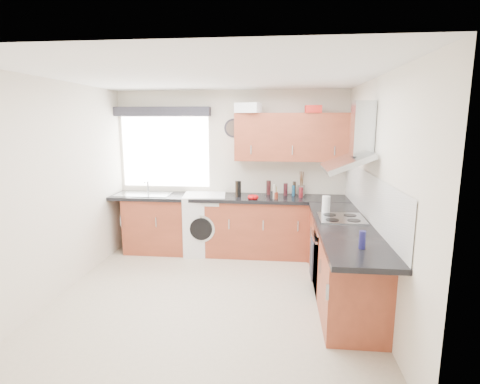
# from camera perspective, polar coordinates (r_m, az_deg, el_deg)

# --- Properties ---
(ground_plane) EXTENTS (3.60, 3.60, 0.00)m
(ground_plane) POSITION_cam_1_polar(r_m,az_deg,el_deg) (4.58, -4.40, -15.61)
(ground_plane) COLOR beige
(ceiling) EXTENTS (3.60, 3.60, 0.02)m
(ceiling) POSITION_cam_1_polar(r_m,az_deg,el_deg) (4.13, -4.91, 17.22)
(ceiling) COLOR white
(ceiling) RESTS_ON wall_back
(wall_back) EXTENTS (3.60, 0.02, 2.50)m
(wall_back) POSITION_cam_1_polar(r_m,az_deg,el_deg) (5.94, -1.44, 3.16)
(wall_back) COLOR silver
(wall_back) RESTS_ON ground_plane
(wall_front) EXTENTS (3.60, 0.02, 2.50)m
(wall_front) POSITION_cam_1_polar(r_m,az_deg,el_deg) (2.49, -12.37, -7.78)
(wall_front) COLOR silver
(wall_front) RESTS_ON ground_plane
(wall_left) EXTENTS (0.02, 3.60, 2.50)m
(wall_left) POSITION_cam_1_polar(r_m,az_deg,el_deg) (4.85, -26.06, 0.36)
(wall_left) COLOR silver
(wall_left) RESTS_ON ground_plane
(wall_right) EXTENTS (0.02, 3.60, 2.50)m
(wall_right) POSITION_cam_1_polar(r_m,az_deg,el_deg) (4.24, 20.04, -0.54)
(wall_right) COLOR silver
(wall_right) RESTS_ON ground_plane
(window) EXTENTS (1.40, 0.02, 1.10)m
(window) POSITION_cam_1_polar(r_m,az_deg,el_deg) (6.12, -11.31, 6.01)
(window) COLOR silver
(window) RESTS_ON wall_back
(window_blind) EXTENTS (1.50, 0.18, 0.14)m
(window_blind) POSITION_cam_1_polar(r_m,az_deg,el_deg) (6.02, -11.79, 11.93)
(window_blind) COLOR #27272F
(window_blind) RESTS_ON wall_back
(splashback) EXTENTS (0.01, 3.00, 0.54)m
(splashback) POSITION_cam_1_polar(r_m,az_deg,el_deg) (4.53, 18.97, -0.67)
(splashback) COLOR white
(splashback) RESTS_ON wall_right
(base_cab_back) EXTENTS (3.00, 0.58, 0.86)m
(base_cab_back) POSITION_cam_1_polar(r_m,az_deg,el_deg) (5.84, -2.75, -5.21)
(base_cab_back) COLOR brown
(base_cab_back) RESTS_ON ground_plane
(base_cab_corner) EXTENTS (0.60, 0.60, 0.86)m
(base_cab_corner) POSITION_cam_1_polar(r_m,az_deg,el_deg) (5.81, 13.12, -5.56)
(base_cab_corner) COLOR brown
(base_cab_corner) RESTS_ON ground_plane
(base_cab_right) EXTENTS (0.58, 2.10, 0.86)m
(base_cab_right) POSITION_cam_1_polar(r_m,az_deg,el_deg) (4.54, 15.31, -10.31)
(base_cab_right) COLOR brown
(base_cab_right) RESTS_ON ground_plane
(worktop_back) EXTENTS (3.60, 0.62, 0.05)m
(worktop_back) POSITION_cam_1_polar(r_m,az_deg,el_deg) (5.70, -1.81, -0.87)
(worktop_back) COLOR black
(worktop_back) RESTS_ON base_cab_back
(worktop_right) EXTENTS (0.62, 2.42, 0.05)m
(worktop_right) POSITION_cam_1_polar(r_m,az_deg,el_deg) (4.26, 15.79, -5.29)
(worktop_right) COLOR black
(worktop_right) RESTS_ON base_cab_right
(sink) EXTENTS (0.84, 0.46, 0.10)m
(sink) POSITION_cam_1_polar(r_m,az_deg,el_deg) (6.02, -14.46, 0.03)
(sink) COLOR #ABB2BA
(sink) RESTS_ON worktop_back
(oven) EXTENTS (0.56, 0.58, 0.85)m
(oven) POSITION_cam_1_polar(r_m,az_deg,el_deg) (4.68, 14.89, -9.71)
(oven) COLOR black
(oven) RESTS_ON ground_plane
(hob_plate) EXTENTS (0.52, 0.52, 0.01)m
(hob_plate) POSITION_cam_1_polar(r_m,az_deg,el_deg) (4.53, 15.19, -3.87)
(hob_plate) COLOR #ABB2BA
(hob_plate) RESTS_ON worktop_right
(extractor_hood) EXTENTS (0.52, 0.78, 0.66)m
(extractor_hood) POSITION_cam_1_polar(r_m,az_deg,el_deg) (4.42, 17.02, 6.89)
(extractor_hood) COLOR #ABB2BA
(extractor_hood) RESTS_ON wall_right
(upper_cabinets) EXTENTS (1.70, 0.35, 0.70)m
(upper_cabinets) POSITION_cam_1_polar(r_m,az_deg,el_deg) (5.67, 7.97, 8.29)
(upper_cabinets) COLOR brown
(upper_cabinets) RESTS_ON wall_back
(washing_machine) EXTENTS (0.70, 0.68, 0.92)m
(washing_machine) POSITION_cam_1_polar(r_m,az_deg,el_deg) (5.88, -5.33, -4.79)
(washing_machine) COLOR silver
(washing_machine) RESTS_ON ground_plane
(wall_clock) EXTENTS (0.29, 0.04, 0.29)m
(wall_clock) POSITION_cam_1_polar(r_m,az_deg,el_deg) (5.86, -1.00, 9.71)
(wall_clock) COLOR #27272F
(wall_clock) RESTS_ON wall_back
(casserole) EXTENTS (0.40, 0.34, 0.14)m
(casserole) POSITION_cam_1_polar(r_m,az_deg,el_deg) (5.58, 1.27, 12.69)
(casserole) COLOR silver
(casserole) RESTS_ON upper_cabinets
(storage_box) EXTENTS (0.23, 0.19, 0.10)m
(storage_box) POSITION_cam_1_polar(r_m,az_deg,el_deg) (5.58, 11.08, 12.29)
(storage_box) COLOR red
(storage_box) RESTS_ON upper_cabinets
(utensil_pot) EXTENTS (0.13, 0.13, 0.15)m
(utensil_pot) POSITION_cam_1_polar(r_m,az_deg,el_deg) (5.84, 9.31, 0.27)
(utensil_pot) COLOR slate
(utensil_pot) RESTS_ON worktop_back
(kitchen_roll) EXTENTS (0.11, 0.11, 0.22)m
(kitchen_roll) POSITION_cam_1_polar(r_m,az_deg,el_deg) (4.73, 12.98, -1.90)
(kitchen_roll) COLOR silver
(kitchen_roll) RESTS_ON worktop_right
(tomato_cluster) EXTENTS (0.16, 0.16, 0.06)m
(tomato_cluster) POSITION_cam_1_polar(r_m,az_deg,el_deg) (5.46, 1.98, -0.79)
(tomato_cluster) COLOR #B2090C
(tomato_cluster) RESTS_ON worktop_back
(jar_0) EXTENTS (0.07, 0.07, 0.22)m
(jar_0) POSITION_cam_1_polar(r_m,az_deg,el_deg) (5.82, 4.38, 0.68)
(jar_0) COLOR #361315
(jar_0) RESTS_ON worktop_back
(jar_1) EXTENTS (0.05, 0.05, 0.22)m
(jar_1) POSITION_cam_1_polar(r_m,az_deg,el_deg) (5.48, 5.25, 0.04)
(jar_1) COLOR gray
(jar_1) RESTS_ON worktop_back
(jar_2) EXTENTS (0.04, 0.04, 0.16)m
(jar_2) POSITION_cam_1_polar(r_m,az_deg,el_deg) (5.75, 8.13, 0.19)
(jar_2) COLOR navy
(jar_2) RESTS_ON worktop_back
(jar_3) EXTENTS (0.04, 0.04, 0.25)m
(jar_3) POSITION_cam_1_polar(r_m,az_deg,el_deg) (5.59, -0.55, 0.45)
(jar_3) COLOR black
(jar_3) RESTS_ON worktop_back
(jar_4) EXTENTS (0.04, 0.04, 0.11)m
(jar_4) POSITION_cam_1_polar(r_m,az_deg,el_deg) (5.50, 4.84, -0.47)
(jar_4) COLOR black
(jar_4) RESTS_ON worktop_back
(jar_5) EXTENTS (0.06, 0.06, 0.15)m
(jar_5) POSITION_cam_1_polar(r_m,az_deg,el_deg) (5.65, 9.27, -0.07)
(jar_5) COLOR maroon
(jar_5) RESTS_ON worktop_back
(jar_6) EXTENTS (0.04, 0.04, 0.18)m
(jar_6) POSITION_cam_1_polar(r_m,az_deg,el_deg) (5.51, 5.42, -0.10)
(jar_6) COLOR olive
(jar_6) RESTS_ON worktop_back
(jar_7) EXTENTS (0.07, 0.07, 0.24)m
(jar_7) POSITION_cam_1_polar(r_m,az_deg,el_deg) (5.63, -0.21, 0.47)
(jar_7) COLOR black
(jar_7) RESTS_ON worktop_back
(jar_8) EXTENTS (0.05, 0.05, 0.21)m
(jar_8) POSITION_cam_1_polar(r_m,az_deg,el_deg) (5.80, 8.26, 0.55)
(jar_8) COLOR #2E2219
(jar_8) RESTS_ON worktop_back
(jar_9) EXTENTS (0.07, 0.07, 0.10)m
(jar_9) POSITION_cam_1_polar(r_m,az_deg,el_deg) (5.50, 5.46, -0.55)
(jar_9) COLOR maroon
(jar_9) RESTS_ON worktop_back
(jar_10) EXTENTS (0.06, 0.06, 0.19)m
(jar_10) POSITION_cam_1_polar(r_m,az_deg,el_deg) (5.77, 6.95, 0.41)
(jar_10) COLOR #3C151A
(jar_10) RESTS_ON worktop_back
(bottle_0) EXTENTS (0.06, 0.06, 0.16)m
(bottle_0) POSITION_cam_1_polar(r_m,az_deg,el_deg) (3.53, 18.13, -6.94)
(bottle_0) COLOR #1A1854
(bottle_0) RESTS_ON worktop_right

